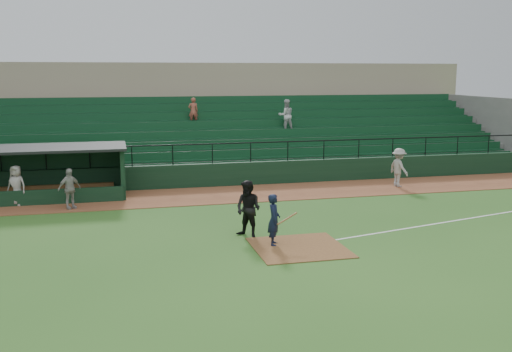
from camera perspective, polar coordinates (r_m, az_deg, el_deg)
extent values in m
plane|color=#2B581C|center=(20.51, 3.37, -6.23)|extent=(90.00, 90.00, 0.00)
cube|color=brown|center=(28.02, -1.47, -1.75)|extent=(40.00, 4.00, 0.03)
cube|color=brown|center=(19.59, 4.24, -6.98)|extent=(3.00, 3.00, 0.03)
cube|color=white|center=(25.00, 20.36, -3.86)|extent=(17.49, 4.44, 0.01)
cube|color=black|center=(30.02, -2.38, 0.18)|extent=(36.00, 0.35, 1.20)
cylinder|color=black|center=(29.79, -2.40, 3.21)|extent=(36.00, 0.06, 0.06)
cube|color=slate|center=(34.62, -4.01, 3.49)|extent=(36.00, 9.00, 3.60)
cube|color=#103E20|center=(34.08, -3.88, 4.15)|extent=(34.56, 8.00, 4.05)
cube|color=slate|center=(41.65, 21.24, 4.36)|extent=(0.35, 9.50, 4.20)
cube|color=gray|center=(40.89, -5.61, 6.44)|extent=(38.00, 3.00, 6.40)
cube|color=slate|center=(38.89, -5.20, 7.00)|extent=(36.00, 2.00, 0.20)
imported|color=silver|center=(35.28, 2.96, 5.92)|extent=(0.93, 0.73, 1.92)
imported|color=#9F4C3A|center=(35.08, -6.15, 6.33)|extent=(0.58, 0.38, 1.60)
cube|color=black|center=(29.80, -21.16, 0.50)|extent=(8.50, 0.20, 2.30)
cube|color=black|center=(28.27, -12.92, 0.44)|extent=(0.20, 2.60, 2.30)
cube|color=black|center=(28.36, -21.64, 2.49)|extent=(8.90, 3.20, 0.12)
cube|color=olive|center=(29.57, -21.15, -1.34)|extent=(7.65, 0.40, 0.50)
cube|color=black|center=(27.36, -21.73, -2.04)|extent=(8.50, 0.12, 0.70)
imported|color=black|center=(19.62, 1.77, -4.30)|extent=(0.59, 0.74, 1.76)
cylinder|color=olive|center=(19.53, 3.06, -4.18)|extent=(0.79, 0.34, 0.35)
imported|color=black|center=(20.59, -0.76, -3.24)|extent=(1.23, 1.24, 2.02)
imported|color=#9B9791|center=(30.44, 13.78, 0.82)|extent=(0.96, 1.38, 1.96)
imported|color=#A49E99|center=(25.98, -17.76, -1.19)|extent=(1.09, 0.88, 1.74)
imported|color=#A49E9A|center=(27.48, -22.35, -0.85)|extent=(1.01, 0.86, 1.76)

